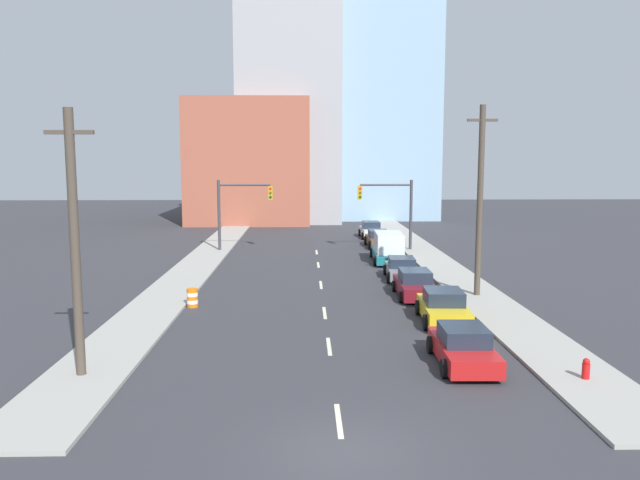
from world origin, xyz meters
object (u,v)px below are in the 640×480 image
(traffic_barrel, at_px, (192,298))
(sedan_brown, at_px, (378,239))
(traffic_signal_left, at_px, (235,205))
(fire_hydrant, at_px, (586,370))
(utility_pole_right_mid, at_px, (480,200))
(sedan_gray, at_px, (402,269))
(utility_pole_left_near, at_px, (75,243))
(traffic_signal_right, at_px, (395,205))
(sedan_white, at_px, (371,230))
(box_truck_teal, at_px, (388,248))
(sedan_maroon, at_px, (415,285))
(sedan_yellow, at_px, (443,307))
(sedan_red, at_px, (463,347))

(traffic_barrel, bearing_deg, sedan_brown, 60.89)
(traffic_signal_left, distance_m, fire_hydrant, 34.06)
(utility_pole_right_mid, xyz_separation_m, sedan_gray, (-3.30, 5.27, -4.63))
(utility_pole_left_near, distance_m, sedan_brown, 34.99)
(traffic_signal_right, xyz_separation_m, sedan_white, (-0.99, 8.70, -3.07))
(traffic_signal_left, xyz_separation_m, box_truck_teal, (11.72, -5.37, -2.76))
(sedan_gray, bearing_deg, sedan_brown, 92.06)
(traffic_signal_left, distance_m, sedan_gray, 17.05)
(traffic_signal_left, xyz_separation_m, sedan_maroon, (11.57, -17.18, -3.10))
(traffic_signal_right, distance_m, traffic_barrel, 23.49)
(traffic_signal_left, xyz_separation_m, sedan_yellow, (11.95, -22.51, -3.08))
(box_truck_teal, height_order, sedan_white, box_truck_teal)
(sedan_gray, height_order, sedan_white, sedan_white)
(traffic_signal_right, bearing_deg, traffic_barrel, -124.08)
(fire_hydrant, relative_size, box_truck_teal, 0.13)
(sedan_maroon, bearing_deg, utility_pole_left_near, -137.05)
(utility_pole_left_near, relative_size, sedan_brown, 1.89)
(traffic_barrel, height_order, sedan_maroon, sedan_maroon)
(utility_pole_right_mid, relative_size, fire_hydrant, 12.28)
(box_truck_teal, bearing_deg, utility_pole_left_near, -117.42)
(utility_pole_left_near, distance_m, box_truck_teal, 28.06)
(fire_hydrant, bearing_deg, sedan_gray, 100.39)
(traffic_barrel, xyz_separation_m, sedan_yellow, (12.06, -3.25, 0.22))
(fire_hydrant, bearing_deg, sedan_white, 94.50)
(traffic_signal_right, bearing_deg, utility_pole_right_mid, -83.35)
(sedan_gray, height_order, box_truck_teal, box_truck_teal)
(sedan_red, distance_m, sedan_yellow, 5.99)
(utility_pole_left_near, bearing_deg, traffic_barrel, 79.13)
(sedan_yellow, xyz_separation_m, box_truck_teal, (-0.23, 17.14, 0.32))
(sedan_gray, bearing_deg, sedan_maroon, -87.79)
(utility_pole_right_mid, height_order, sedan_yellow, utility_pole_right_mid)
(sedan_red, bearing_deg, utility_pole_left_near, -174.19)
(utility_pole_right_mid, distance_m, traffic_barrel, 15.91)
(traffic_signal_right, height_order, sedan_gray, traffic_signal_right)
(sedan_white, bearing_deg, fire_hydrant, -86.47)
(utility_pole_right_mid, xyz_separation_m, sedan_white, (-3.01, 26.03, -4.56))
(traffic_signal_right, height_order, sedan_yellow, traffic_signal_right)
(fire_hydrant, bearing_deg, box_truck_teal, 97.49)
(sedan_maroon, distance_m, sedan_white, 25.88)
(utility_pole_left_near, distance_m, sedan_red, 14.06)
(utility_pole_right_mid, distance_m, sedan_yellow, 7.53)
(utility_pole_right_mid, height_order, traffic_barrel, utility_pole_right_mid)
(traffic_signal_right, distance_m, sedan_red, 28.68)
(traffic_signal_right, bearing_deg, sedan_brown, 114.01)
(box_truck_teal, bearing_deg, sedan_red, -88.60)
(traffic_barrel, distance_m, fire_hydrant, 18.77)
(box_truck_teal, bearing_deg, sedan_brown, 90.97)
(traffic_barrel, distance_m, sedan_brown, 24.68)
(utility_pole_left_near, height_order, sedan_maroon, utility_pole_left_near)
(sedan_brown, bearing_deg, utility_pole_left_near, -114.53)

